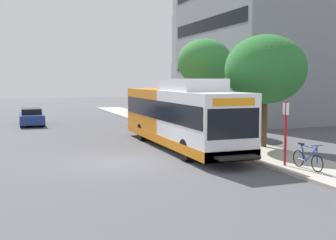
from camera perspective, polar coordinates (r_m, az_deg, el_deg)
The scene contains 9 objects.
ground_plane at distance 26.17m, azimuth -10.98°, elevation -2.48°, with size 120.00×120.00×0.00m, color #4C4C51.
sidewalk_curb at distance 26.33m, azimuth 4.97°, elevation -2.20°, with size 3.00×56.00×0.14m, color #A8A399.
transit_bus at distance 21.99m, azimuth 1.65°, elevation 0.58°, with size 2.58×12.25×3.65m.
bus_stop_sign_pole at distance 17.46m, azimuth 15.77°, elevation -1.11°, with size 0.10×0.36×2.60m.
bicycle_parked at distance 17.11m, azimuth 18.52°, elevation -5.01°, with size 0.52×1.76×1.02m.
street_tree_near_stop at distance 22.05m, azimuth 13.16°, elevation 6.73°, with size 4.15×4.15×5.75m.
street_tree_mid_block at distance 28.66m, azimuth 5.00°, elevation 7.85°, with size 3.71×3.71×6.23m.
parked_car_far_lane at distance 34.78m, azimuth -18.15°, elevation 0.41°, with size 1.80×4.50×1.33m.
lattice_comm_tower at distance 50.44m, azimuth 1.04°, elevation 10.64°, with size 1.10×1.10×24.66m.
Camera 1 is at (-4.19, -17.57, 3.61)m, focal length 44.66 mm.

